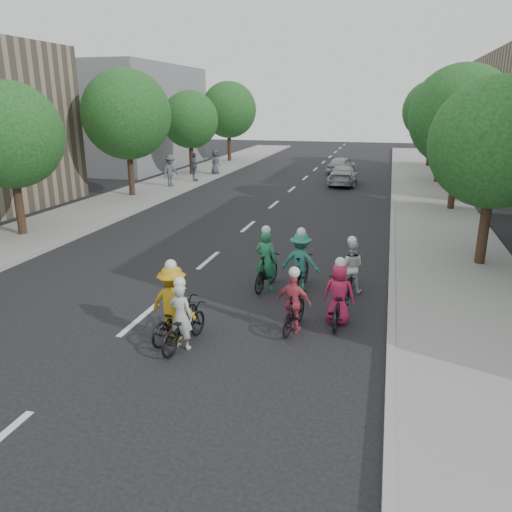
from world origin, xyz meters
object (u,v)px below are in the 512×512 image
at_px(cyclist_3, 174,309).
at_px(follow_car_trail, 341,165).
at_px(cyclist_4, 301,266).
at_px(cyclist_0, 350,272).
at_px(cyclist_5, 339,299).
at_px(follow_car_lead, 343,175).
at_px(spectator_1, 194,167).
at_px(cyclist_1, 294,307).
at_px(cyclist_6, 183,324).
at_px(spectator_0, 171,171).
at_px(spectator_2, 215,162).
at_px(cyclist_2, 266,267).

distance_m(cyclist_3, follow_car_trail, 28.87).
distance_m(cyclist_3, cyclist_4, 4.41).
bearing_deg(cyclist_0, cyclist_5, 86.39).
relative_size(follow_car_lead, spectator_1, 2.28).
bearing_deg(cyclist_1, spectator_1, -55.08).
xyz_separation_m(cyclist_6, spectator_0, (-8.94, 19.36, 0.58)).
height_order(cyclist_1, cyclist_3, cyclist_3).
height_order(cyclist_5, spectator_1, spectator_1).
bearing_deg(follow_car_lead, cyclist_4, 91.04).
relative_size(cyclist_5, spectator_2, 1.12).
bearing_deg(cyclist_5, cyclist_4, -55.64).
height_order(cyclist_0, spectator_1, spectator_1).
distance_m(cyclist_4, cyclist_5, 2.36).
distance_m(cyclist_4, spectator_1, 20.36).
bearing_deg(follow_car_trail, follow_car_lead, 107.09).
relative_size(cyclist_2, spectator_1, 1.01).
bearing_deg(follow_car_trail, cyclist_4, 103.39).
xyz_separation_m(cyclist_5, follow_car_trail, (-2.55, 27.03, 0.04)).
bearing_deg(cyclist_3, follow_car_lead, -82.50).
relative_size(cyclist_3, spectator_0, 0.98).
relative_size(cyclist_6, spectator_1, 0.98).
bearing_deg(cyclist_3, spectator_0, -54.30).
bearing_deg(follow_car_lead, follow_car_trail, -84.21).
xyz_separation_m(cyclist_2, cyclist_4, (0.95, 0.23, 0.06)).
relative_size(cyclist_0, spectator_1, 0.88).
xyz_separation_m(cyclist_2, spectator_1, (-9.25, 17.84, 0.43)).
height_order(cyclist_3, cyclist_4, cyclist_3).
bearing_deg(spectator_0, cyclist_2, -131.78).
xyz_separation_m(cyclist_5, spectator_2, (-11.28, 23.20, 0.41)).
relative_size(follow_car_trail, spectator_1, 1.97).
bearing_deg(cyclist_6, cyclist_2, -94.75).
bearing_deg(spectator_1, cyclist_1, -173.21).
xyz_separation_m(spectator_0, spectator_2, (0.82, 6.00, -0.11)).
distance_m(cyclist_3, spectator_1, 22.87).
relative_size(follow_car_trail, spectator_0, 1.91).
bearing_deg(cyclist_0, cyclist_3, 47.19).
bearing_deg(follow_car_lead, cyclist_1, 91.65).
bearing_deg(cyclist_0, spectator_2, -62.49).
bearing_deg(cyclist_5, spectator_0, -53.54).
xyz_separation_m(follow_car_lead, spectator_2, (-9.37, 1.71, 0.39)).
distance_m(cyclist_3, cyclist_5, 3.96).
distance_m(cyclist_0, spectator_2, 23.90).
distance_m(cyclist_6, spectator_2, 26.63).
bearing_deg(follow_car_lead, cyclist_6, 86.19).
bearing_deg(cyclist_4, follow_car_lead, -82.52).
xyz_separation_m(cyclist_1, cyclist_4, (-0.33, 2.74, 0.12)).
distance_m(cyclist_2, follow_car_lead, 19.74).
xyz_separation_m(cyclist_0, cyclist_2, (-2.34, -0.44, 0.08)).
xyz_separation_m(cyclist_3, cyclist_4, (2.22, 3.81, 0.01)).
height_order(cyclist_1, cyclist_2, cyclist_2).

